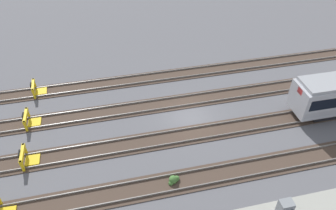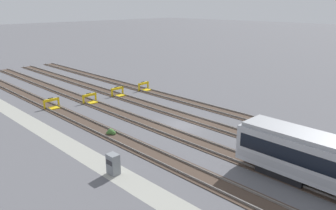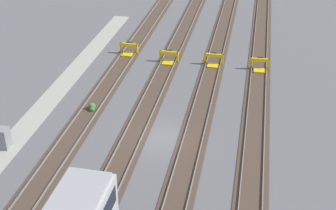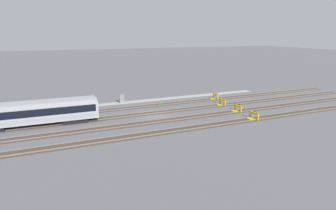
{
  "view_description": "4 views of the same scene",
  "coord_description": "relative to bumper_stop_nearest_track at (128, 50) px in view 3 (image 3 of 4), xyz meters",
  "views": [
    {
      "loc": [
        -6.9,
        -21.35,
        20.08
      ],
      "look_at": [
        -1.99,
        0.0,
        1.8
      ],
      "focal_mm": 35.0,
      "sensor_mm": 36.0,
      "label": 1
    },
    {
      "loc": [
        21.89,
        -23.76,
        12.21
      ],
      "look_at": [
        -1.99,
        0.0,
        1.8
      ],
      "focal_mm": 35.0,
      "sensor_mm": 36.0,
      "label": 2
    },
    {
      "loc": [
        29.12,
        6.1,
        19.64
      ],
      "look_at": [
        -1.99,
        0.0,
        1.8
      ],
      "focal_mm": 50.0,
      "sensor_mm": 36.0,
      "label": 3
    },
    {
      "loc": [
        13.4,
        38.74,
        13.2
      ],
      "look_at": [
        -1.99,
        0.0,
        1.8
      ],
      "focal_mm": 28.0,
      "sensor_mm": 36.0,
      "label": 4
    }
  ],
  "objects": [
    {
      "name": "bumper_stop_middle_track",
      "position": [
        1.08,
        9.14,
        0.0
      ],
      "size": [
        1.35,
        2.0,
        1.22
      ],
      "color": "gold",
      "rests_on": "ground"
    },
    {
      "name": "electrical_cabinet",
      "position": [
        18.54,
        -4.29,
        0.29
      ],
      "size": [
        0.9,
        0.73,
        1.6
      ],
      "color": "gray",
      "rests_on": "ground"
    },
    {
      "name": "rail_track_nearest",
      "position": [
        15.13,
        0.01,
        -0.47
      ],
      "size": [
        90.0,
        2.23,
        0.21
      ],
      "color": "#47382D",
      "rests_on": "ground"
    },
    {
      "name": "ground_plane",
      "position": [
        15.13,
        6.86,
        -0.51
      ],
      "size": [
        400.0,
        400.0,
        0.0
      ],
      "primitive_type": "plane",
      "color": "#5B5B60"
    },
    {
      "name": "service_walkway",
      "position": [
        15.13,
        -4.1,
        -0.51
      ],
      "size": [
        54.0,
        2.0,
        0.01
      ],
      "primitive_type": "cube",
      "color": "#9E9E93",
      "rests_on": "ground"
    },
    {
      "name": "bumper_stop_nearest_track",
      "position": [
        0.0,
        0.0,
        0.0
      ],
      "size": [
        1.37,
        2.01,
        1.22
      ],
      "color": "gold",
      "rests_on": "ground"
    },
    {
      "name": "rail_track_middle",
      "position": [
        15.13,
        9.14,
        -0.47
      ],
      "size": [
        90.0,
        2.24,
        0.21
      ],
      "color": "#47382D",
      "rests_on": "ground"
    },
    {
      "name": "weed_clump",
      "position": [
        12.02,
        0.12,
        -0.27
      ],
      "size": [
        0.92,
        0.7,
        0.64
      ],
      "color": "#427033",
      "rests_on": "ground"
    },
    {
      "name": "rail_track_near_inner",
      "position": [
        15.13,
        4.58,
        -0.47
      ],
      "size": [
        90.0,
        2.24,
        0.21
      ],
      "color": "#47382D",
      "rests_on": "ground"
    },
    {
      "name": "bumper_stop_near_inner_track",
      "position": [
        1.28,
        4.57,
        0.0
      ],
      "size": [
        1.35,
        2.0,
        1.22
      ],
      "color": "gold",
      "rests_on": "ground"
    },
    {
      "name": "bumper_stop_far_inner_track",
      "position": [
        1.35,
        13.72,
        0.0
      ],
      "size": [
        1.38,
        2.01,
        1.22
      ],
      "color": "gold",
      "rests_on": "ground"
    },
    {
      "name": "rail_track_far_inner",
      "position": [
        15.13,
        13.71,
        -0.47
      ],
      "size": [
        90.0,
        2.23,
        0.21
      ],
      "color": "#47382D",
      "rests_on": "ground"
    }
  ]
}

